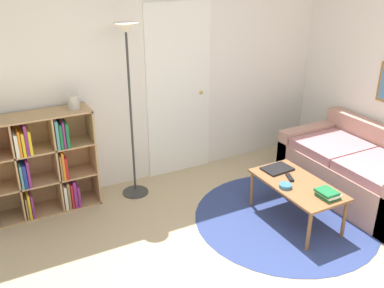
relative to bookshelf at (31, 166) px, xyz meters
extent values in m
cube|color=silver|center=(1.42, 0.21, 0.76)|extent=(7.59, 0.05, 2.60)
cube|color=white|center=(1.77, 0.17, 0.48)|extent=(0.82, 0.02, 2.04)
sphere|color=tan|center=(2.05, 0.15, 0.44)|extent=(0.04, 0.04, 0.04)
cube|color=silver|center=(3.74, -1.03, 0.76)|extent=(0.05, 5.43, 2.60)
cylinder|color=navy|center=(2.24, -1.33, -0.53)|extent=(1.86, 1.86, 0.01)
cube|color=tan|center=(0.63, -0.01, 0.00)|extent=(0.02, 0.34, 1.07)
cube|color=tan|center=(0.05, -0.01, 0.52)|extent=(1.19, 0.34, 0.02)
cube|color=tan|center=(0.05, -0.01, -0.53)|extent=(1.19, 0.34, 0.02)
cube|color=tan|center=(0.05, 0.15, 0.00)|extent=(1.19, 0.02, 1.07)
cube|color=tan|center=(-0.15, -0.01, 0.00)|extent=(0.02, 0.32, 1.03)
cube|color=tan|center=(0.24, -0.01, 0.00)|extent=(0.02, 0.32, 1.03)
cube|color=tan|center=(0.05, -0.01, -0.18)|extent=(1.16, 0.32, 0.02)
cube|color=tan|center=(0.05, -0.01, 0.17)|extent=(1.16, 0.32, 0.02)
cube|color=olive|center=(-0.12, -0.04, -0.40)|extent=(0.02, 0.26, 0.23)
cube|color=gold|center=(-0.09, -0.07, -0.39)|extent=(0.02, 0.19, 0.26)
cube|color=#7F287A|center=(-0.06, -0.07, -0.39)|extent=(0.02, 0.20, 0.25)
cube|color=silver|center=(0.27, -0.06, -0.39)|extent=(0.03, 0.23, 0.27)
cube|color=olive|center=(0.31, -0.07, -0.37)|extent=(0.03, 0.21, 0.30)
cube|color=#B21E23|center=(0.34, -0.06, -0.38)|extent=(0.02, 0.22, 0.28)
cube|color=#7F287A|center=(0.37, -0.04, -0.37)|extent=(0.03, 0.26, 0.30)
cube|color=#7F287A|center=(0.41, -0.05, -0.40)|extent=(0.03, 0.24, 0.24)
cube|color=teal|center=(-0.12, -0.07, -0.04)|extent=(0.02, 0.19, 0.25)
cube|color=navy|center=(-0.08, -0.07, -0.04)|extent=(0.03, 0.21, 0.25)
cube|color=#7F287A|center=(-0.05, -0.05, -0.03)|extent=(0.03, 0.25, 0.28)
cube|color=olive|center=(0.27, -0.04, -0.03)|extent=(0.02, 0.27, 0.27)
cube|color=orange|center=(0.29, -0.07, -0.02)|extent=(0.02, 0.21, 0.30)
cube|color=#B21E23|center=(0.32, -0.04, -0.05)|extent=(0.03, 0.25, 0.24)
cube|color=silver|center=(-0.11, -0.06, 0.29)|extent=(0.03, 0.22, 0.23)
cube|color=orange|center=(-0.08, -0.05, 0.31)|extent=(0.02, 0.24, 0.26)
cube|color=gold|center=(-0.05, -0.06, 0.30)|extent=(0.03, 0.22, 0.23)
cube|color=#7F287A|center=(-0.02, -0.05, 0.33)|extent=(0.03, 0.24, 0.31)
cube|color=gold|center=(0.01, -0.07, 0.30)|extent=(0.03, 0.21, 0.24)
cube|color=teal|center=(0.27, -0.07, 0.33)|extent=(0.03, 0.21, 0.30)
cube|color=#196B38|center=(0.31, -0.04, 0.31)|extent=(0.03, 0.25, 0.26)
cube|color=#7F287A|center=(0.33, -0.05, 0.32)|extent=(0.02, 0.24, 0.28)
cube|color=#196B38|center=(0.37, -0.08, 0.31)|extent=(0.03, 0.19, 0.26)
cylinder|color=#333333|center=(1.05, -0.12, -0.53)|extent=(0.29, 0.29, 0.01)
cylinder|color=#333333|center=(1.05, -0.12, 0.41)|extent=(0.02, 0.02, 1.79)
cone|color=white|center=(1.05, -0.12, 1.31)|extent=(0.26, 0.26, 0.10)
cube|color=tan|center=(3.23, -1.31, -0.32)|extent=(0.92, 1.66, 0.44)
cube|color=tan|center=(3.62, -1.31, -0.17)|extent=(0.16, 1.66, 0.74)
cube|color=tan|center=(3.23, -0.56, -0.25)|extent=(0.92, 0.16, 0.58)
cube|color=#B57880|center=(3.15, -1.65, -0.05)|extent=(0.72, 0.65, 0.10)
cube|color=#B57880|center=(3.15, -0.98, -0.05)|extent=(0.72, 0.65, 0.10)
cube|color=brown|center=(2.29, -1.40, -0.12)|extent=(0.52, 0.97, 0.02)
cylinder|color=brown|center=(2.07, -1.84, -0.33)|extent=(0.04, 0.04, 0.41)
cylinder|color=brown|center=(2.07, -0.96, -0.33)|extent=(0.04, 0.04, 0.41)
cylinder|color=brown|center=(2.51, -1.84, -0.33)|extent=(0.04, 0.04, 0.41)
cylinder|color=brown|center=(2.51, -0.96, -0.33)|extent=(0.04, 0.04, 0.41)
cube|color=black|center=(2.29, -1.07, -0.10)|extent=(0.32, 0.23, 0.02)
cylinder|color=teal|center=(2.13, -1.41, -0.09)|extent=(0.12, 0.12, 0.04)
cube|color=#196B38|center=(2.36, -1.74, -0.10)|extent=(0.16, 0.18, 0.02)
cube|color=silver|center=(2.36, -1.74, -0.08)|extent=(0.16, 0.18, 0.02)
cube|color=#196B38|center=(2.35, -1.73, -0.06)|extent=(0.16, 0.18, 0.02)
cube|color=black|center=(2.28, -1.29, -0.10)|extent=(0.10, 0.16, 0.02)
cylinder|color=#B7B2A8|center=(0.49, -0.01, 0.60)|extent=(0.12, 0.12, 0.14)
camera|label=1|loc=(-0.37, -4.19, 1.93)|focal=40.00mm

